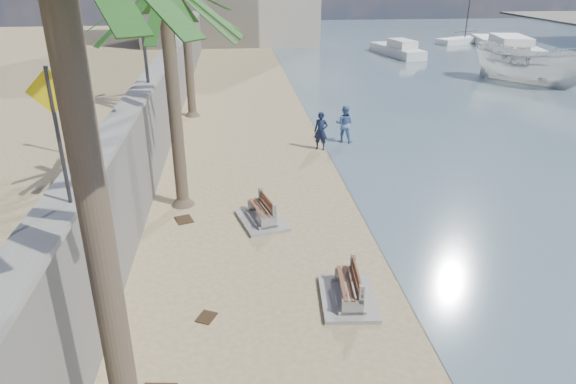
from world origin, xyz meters
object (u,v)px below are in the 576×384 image
boat_cruiser (531,62)px  yacht_far (397,51)px  yacht_near (505,46)px  bench_near (348,288)px  sailboat_west (465,40)px  bench_far (262,212)px  person_a (321,128)px  person_b (344,122)px

boat_cruiser → yacht_far: (-5.31, 13.35, -1.11)m
yacht_near → yacht_far: 11.89m
bench_near → yacht_near: bearing=58.3°
sailboat_west → yacht_far: bearing=-142.8°
yacht_far → bench_far: bearing=144.6°
bench_near → sailboat_west: 49.86m
bench_far → yacht_far: 35.72m
bench_far → yacht_far: size_ratio=0.30×
person_a → bench_far: bearing=-91.0°
person_a → yacht_near: (23.10, 28.10, -0.62)m
boat_cruiser → yacht_far: bearing=77.6°
bench_far → person_a: size_ratio=1.11×
yacht_near → bench_near: bearing=158.7°
bench_near → yacht_far: yacht_far is taller
person_a → yacht_far: person_a is taller
boat_cruiser → yacht_near: (6.36, 15.64, -1.11)m
person_b → sailboat_west: bearing=-100.1°
person_b → boat_cruiser: (15.49, 11.51, 0.51)m
bench_near → bench_far: (-1.83, 4.45, -0.00)m
person_b → boat_cruiser: size_ratio=0.51×
person_b → sailboat_west: size_ratio=0.22×
bench_near → person_a: (1.20, 11.29, 0.62)m
yacht_near → sailboat_west: bearing=30.4°
yacht_near → sailboat_west: (-1.87, 5.13, -0.04)m
person_b → boat_cruiser: 19.30m
boat_cruiser → yacht_near: size_ratio=0.30×
bench_far → boat_cruiser: boat_cruiser is taller
bench_near → boat_cruiser: (17.95, 23.75, 1.11)m
person_a → person_b: (1.26, 0.95, -0.02)m
bench_far → boat_cruiser: (19.78, 19.30, 1.11)m
person_b → yacht_far: person_b is taller
person_a → yacht_near: bearing=73.5°
bench_far → yacht_near: (26.14, 34.94, 0.00)m
bench_near → yacht_near: (24.30, 39.39, -0.00)m
person_b → bench_near: bearing=100.3°
person_a → yacht_far: size_ratio=0.27×
boat_cruiser → yacht_near: boat_cruiser is taller
yacht_near → sailboat_west: sailboat_west is taller
bench_near → yacht_near: 46.28m
yacht_far → sailboat_west: sailboat_west is taller
yacht_far → yacht_near: bearing=-90.4°
boat_cruiser → sailboat_west: size_ratio=0.42×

